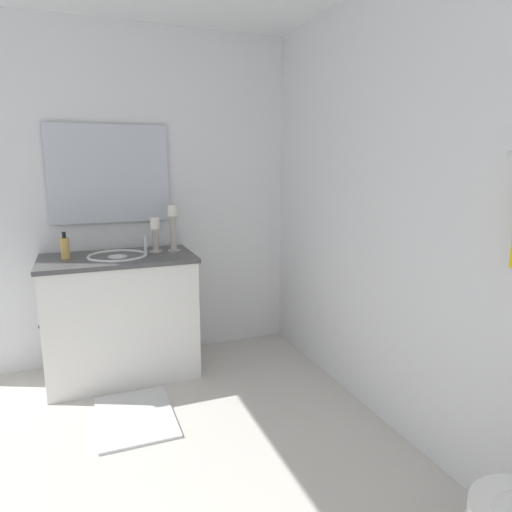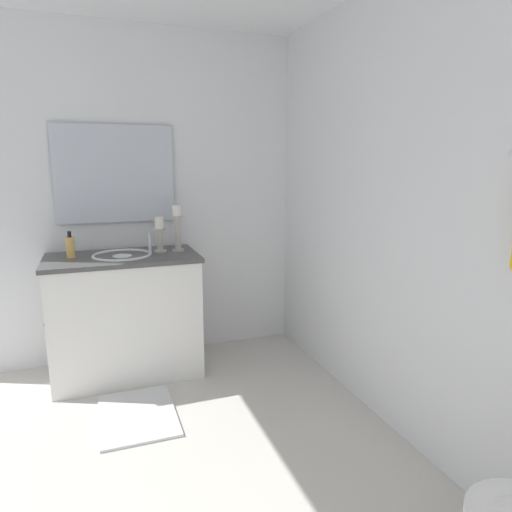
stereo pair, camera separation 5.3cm
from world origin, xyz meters
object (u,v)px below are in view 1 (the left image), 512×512
object	(u,v)px
mirror	(110,174)
bath_mat	(135,417)
vanity_cabinet	(121,316)
candle_holder_tall	(173,227)
sink_basin	(118,262)
soap_bottle	(65,248)
candle_holder_short	(155,234)

from	to	relation	value
mirror	bath_mat	bearing A→B (deg)	0.00
vanity_cabinet	mirror	distance (m)	1.01
bath_mat	candle_holder_tall	bearing A→B (deg)	149.34
sink_basin	bath_mat	xyz separation A→B (m)	(0.62, -0.00, -0.81)
sink_basin	soap_bottle	distance (m)	0.35
vanity_cabinet	bath_mat	size ratio (longest dim) A/B	1.71
sink_basin	soap_bottle	xyz separation A→B (m)	(-0.04, -0.33, 0.11)
vanity_cabinet	soap_bottle	world-z (taller)	soap_bottle
sink_basin	candle_holder_short	distance (m)	0.32
candle_holder_tall	bath_mat	size ratio (longest dim) A/B	0.55
vanity_cabinet	mirror	bearing A→B (deg)	179.99
soap_bottle	bath_mat	bearing A→B (deg)	26.06
candle_holder_tall	bath_mat	xyz separation A→B (m)	(0.67, -0.39, -1.03)
candle_holder_short	mirror	bearing A→B (deg)	-130.37
bath_mat	candle_holder_short	bearing A→B (deg)	158.31
candle_holder_tall	soap_bottle	bearing A→B (deg)	-90.08
soap_bottle	vanity_cabinet	bearing A→B (deg)	82.69
vanity_cabinet	sink_basin	size ratio (longest dim) A/B	2.56
candle_holder_tall	soap_bottle	xyz separation A→B (m)	(-0.00, -0.72, -0.10)
candle_holder_short	soap_bottle	distance (m)	0.60
soap_bottle	mirror	bearing A→B (deg)	126.14
vanity_cabinet	candle_holder_short	bearing A→B (deg)	100.79
sink_basin	candle_holder_short	bearing A→B (deg)	100.83
mirror	bath_mat	distance (m)	1.67
sink_basin	bath_mat	size ratio (longest dim) A/B	0.67
candle_holder_tall	candle_holder_short	world-z (taller)	candle_holder_tall
vanity_cabinet	mirror	xyz separation A→B (m)	(-0.28, 0.00, 0.97)
mirror	soap_bottle	xyz separation A→B (m)	(0.24, -0.33, -0.47)
vanity_cabinet	mirror	world-z (taller)	mirror
mirror	vanity_cabinet	bearing A→B (deg)	-0.01
mirror	bath_mat	size ratio (longest dim) A/B	1.39
candle_holder_tall	bath_mat	distance (m)	1.29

